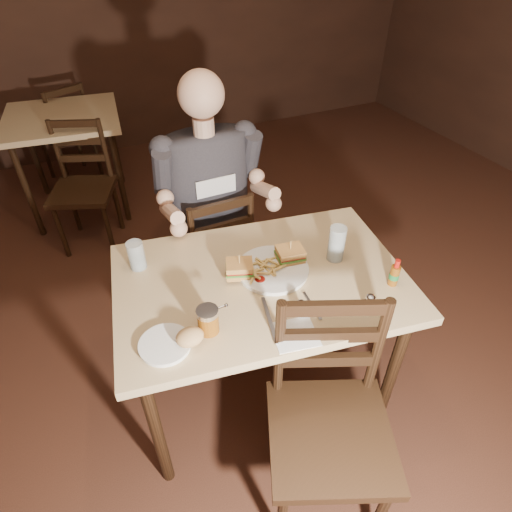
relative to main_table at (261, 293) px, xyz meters
name	(u,v)px	position (x,y,z in m)	size (l,w,h in m)	color
room_shell	(367,154)	(0.19, -0.29, 0.71)	(7.00, 7.00, 7.00)	#32180F
main_table	(261,293)	(0.00, 0.00, 0.00)	(1.28, 0.96, 0.77)	tan
bg_table	(64,127)	(-0.56, 2.21, -0.01)	(0.89, 0.89, 0.77)	tan
chair_far	(213,250)	(0.02, 0.68, -0.26)	(0.39, 0.43, 0.84)	black
chair_near	(330,435)	(0.01, -0.56, -0.21)	(0.44, 0.48, 0.95)	black
bg_chair_far	(65,133)	(-0.56, 2.76, -0.26)	(0.39, 0.43, 0.85)	black
bg_chair_near	(82,191)	(-0.56, 1.66, -0.25)	(0.40, 0.44, 0.86)	black
diner	(210,176)	(0.02, 0.63, 0.24)	(0.56, 0.44, 0.97)	#2E2C31
dinner_plate	(272,270)	(0.06, 0.02, 0.09)	(0.29, 0.29, 0.02)	white
sandwich_left	(239,265)	(-0.08, 0.04, 0.15)	(0.11, 0.09, 0.09)	#DB9E51
sandwich_right	(290,251)	(0.15, 0.04, 0.15)	(0.11, 0.09, 0.10)	#DB9E51
fries_pile	(258,269)	(0.00, 0.02, 0.12)	(0.24, 0.17, 0.04)	gold
ketchup_dollop	(260,279)	(-0.02, -0.02, 0.11)	(0.04, 0.04, 0.01)	maroon
glass_left	(136,255)	(-0.43, 0.28, 0.15)	(0.07, 0.07, 0.12)	silver
glass_right	(337,244)	(0.34, -0.02, 0.16)	(0.07, 0.07, 0.16)	silver
hot_sauce	(395,272)	(0.46, -0.25, 0.15)	(0.04, 0.04, 0.12)	brown
salt_shaker	(301,308)	(0.04, -0.24, 0.12)	(0.04, 0.04, 0.06)	white
pepper_shaker	(369,303)	(0.29, -0.32, 0.12)	(0.04, 0.04, 0.07)	#38332D
syrup_dispenser	(208,320)	(-0.29, -0.17, 0.14)	(0.08, 0.08, 0.10)	brown
napkin	(295,334)	(-0.02, -0.32, 0.09)	(0.15, 0.14, 0.00)	white
knife	(269,319)	(-0.07, -0.22, 0.09)	(0.01, 0.23, 0.01)	silver
fork	(312,306)	(0.10, -0.22, 0.09)	(0.01, 0.15, 0.00)	silver
side_plate	(165,345)	(-0.45, -0.18, 0.09)	(0.18, 0.18, 0.01)	white
bread_roll	(190,337)	(-0.37, -0.21, 0.13)	(0.10, 0.08, 0.06)	tan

